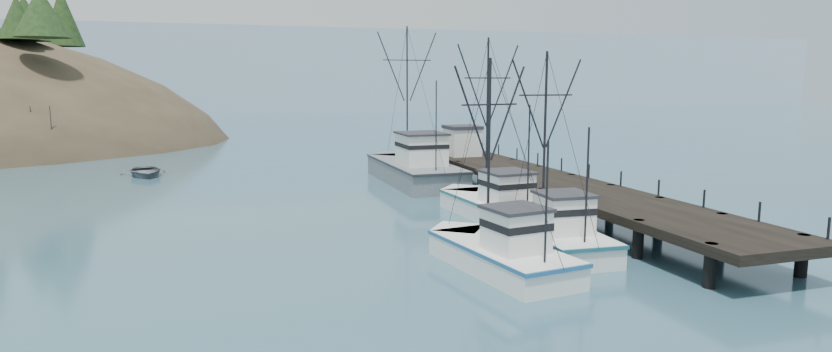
{
  "coord_description": "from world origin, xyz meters",
  "views": [
    {
      "loc": [
        -9.25,
        -26.13,
        9.04
      ],
      "look_at": [
        4.22,
        15.63,
        2.5
      ],
      "focal_mm": 28.0,
      "sensor_mm": 36.0,
      "label": 1
    }
  ],
  "objects": [
    {
      "name": "ground",
      "position": [
        0.0,
        0.0,
        0.0
      ],
      "size": [
        400.0,
        400.0,
        0.0
      ],
      "primitive_type": "plane",
      "color": "#2E5467",
      "rests_on": "ground"
    },
    {
      "name": "pier",
      "position": [
        14.0,
        16.0,
        1.69
      ],
      "size": [
        6.0,
        44.0,
        2.0
      ],
      "color": "black",
      "rests_on": "ground"
    },
    {
      "name": "distant_ridge",
      "position": [
        10.0,
        170.0,
        0.0
      ],
      "size": [
        360.0,
        40.0,
        26.0
      ],
      "primitive_type": "cube",
      "color": "#9EB2C6",
      "rests_on": "ground"
    },
    {
      "name": "distant_ridge_far",
      "position": [
        -40.0,
        185.0,
        0.0
      ],
      "size": [
        180.0,
        25.0,
        18.0
      ],
      "primitive_type": "cube",
      "color": "silver",
      "rests_on": "ground"
    },
    {
      "name": "trawler_near",
      "position": [
        8.12,
        4.14,
        0.82
      ],
      "size": [
        4.04,
        10.68,
        10.89
      ],
      "color": "white",
      "rests_on": "ground"
    },
    {
      "name": "trawler_mid",
      "position": [
        3.8,
        1.49,
        0.82
      ],
      "size": [
        4.71,
        10.45,
        10.41
      ],
      "color": "white",
      "rests_on": "ground"
    },
    {
      "name": "trawler_far",
      "position": [
        8.66,
        12.55,
        0.82
      ],
      "size": [
        4.54,
        11.98,
        12.13
      ],
      "color": "white",
      "rests_on": "ground"
    },
    {
      "name": "work_vessel",
      "position": [
        8.0,
        28.26,
        1.23
      ],
      "size": [
        5.11,
        16.99,
        14.07
      ],
      "color": "slate",
      "rests_on": "ground"
    },
    {
      "name": "pier_shed",
      "position": [
        13.37,
        29.93,
        3.42
      ],
      "size": [
        3.0,
        3.2,
        2.8
      ],
      "color": "silver",
      "rests_on": "pier"
    },
    {
      "name": "pickup_truck",
      "position": [
        13.11,
        34.0,
        2.73
      ],
      "size": [
        5.75,
        4.24,
        1.45
      ],
      "primitive_type": "imported",
      "rotation": [
        0.0,
        0.0,
        1.97
      ],
      "color": "silver",
      "rests_on": "pier"
    },
    {
      "name": "motorboat",
      "position": [
        -15.06,
        39.55,
        0.0
      ],
      "size": [
        5.12,
        6.46,
        1.2
      ],
      "primitive_type": "imported",
      "rotation": [
        0.0,
        0.0,
        0.18
      ],
      "color": "#55585E",
      "rests_on": "ground"
    }
  ]
}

